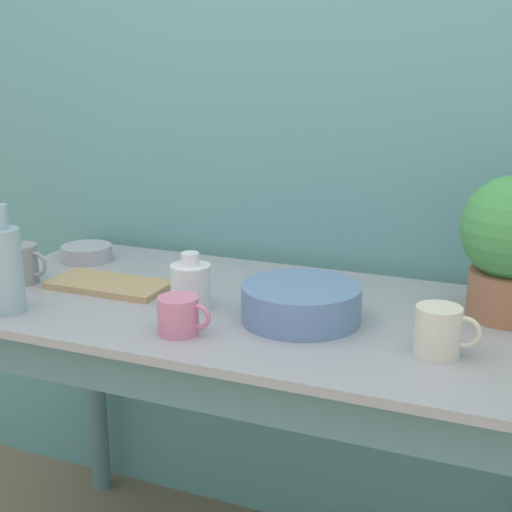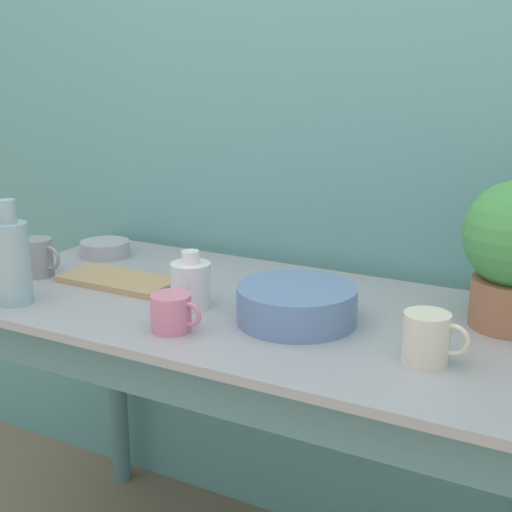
{
  "view_description": "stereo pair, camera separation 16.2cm",
  "coord_description": "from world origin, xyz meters",
  "px_view_note": "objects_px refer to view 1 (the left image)",
  "views": [
    {
      "loc": [
        0.6,
        -1.09,
        1.4
      ],
      "look_at": [
        0.0,
        0.35,
        0.96
      ],
      "focal_mm": 50.0,
      "sensor_mm": 36.0,
      "label": 1
    },
    {
      "loc": [
        0.75,
        -1.02,
        1.4
      ],
      "look_at": [
        0.0,
        0.35,
        0.96
      ],
      "focal_mm": 50.0,
      "sensor_mm": 36.0,
      "label": 2
    }
  ],
  "objects_px": {
    "bottle_short": "(191,285)",
    "tray_board": "(109,285)",
    "bottle_tall": "(5,268)",
    "bowl_small_steel": "(87,253)",
    "bowl_wash_large": "(301,303)",
    "mug_grey": "(22,264)",
    "mug_cream": "(439,331)",
    "mug_pink": "(179,315)"
  },
  "relations": [
    {
      "from": "mug_cream",
      "to": "bottle_tall",
      "type": "bearing_deg",
      "value": -172.18
    },
    {
      "from": "mug_grey",
      "to": "bottle_short",
      "type": "bearing_deg",
      "value": -0.63
    },
    {
      "from": "bowl_wash_large",
      "to": "mug_grey",
      "type": "xyz_separation_m",
      "value": [
        -0.74,
        -0.02,
        0.01
      ]
    },
    {
      "from": "bottle_short",
      "to": "mug_pink",
      "type": "height_order",
      "value": "bottle_short"
    },
    {
      "from": "bottle_short",
      "to": "bowl_small_steel",
      "type": "bearing_deg",
      "value": 152.39
    },
    {
      "from": "bottle_tall",
      "to": "tray_board",
      "type": "height_order",
      "value": "bottle_tall"
    },
    {
      "from": "bowl_wash_large",
      "to": "mug_pink",
      "type": "xyz_separation_m",
      "value": [
        -0.21,
        -0.17,
        -0.0
      ]
    },
    {
      "from": "bowl_wash_large",
      "to": "tray_board",
      "type": "xyz_separation_m",
      "value": [
        -0.52,
        0.03,
        -0.03
      ]
    },
    {
      "from": "bottle_short",
      "to": "mug_pink",
      "type": "relative_size",
      "value": 1.12
    },
    {
      "from": "bowl_small_steel",
      "to": "mug_cream",
      "type": "bearing_deg",
      "value": -15.84
    },
    {
      "from": "mug_grey",
      "to": "bowl_small_steel",
      "type": "relative_size",
      "value": 0.87
    },
    {
      "from": "bottle_short",
      "to": "tray_board",
      "type": "distance_m",
      "value": 0.27
    },
    {
      "from": "mug_cream",
      "to": "tray_board",
      "type": "distance_m",
      "value": 0.83
    },
    {
      "from": "bottle_tall",
      "to": "bottle_short",
      "type": "height_order",
      "value": "bottle_tall"
    },
    {
      "from": "mug_pink",
      "to": "bowl_small_steel",
      "type": "relative_size",
      "value": 0.84
    },
    {
      "from": "bottle_tall",
      "to": "mug_grey",
      "type": "distance_m",
      "value": 0.22
    },
    {
      "from": "mug_pink",
      "to": "bowl_small_steel",
      "type": "bearing_deg",
      "value": 142.63
    },
    {
      "from": "bottle_tall",
      "to": "mug_cream",
      "type": "bearing_deg",
      "value": 7.82
    },
    {
      "from": "mug_cream",
      "to": "bowl_small_steel",
      "type": "relative_size",
      "value": 0.89
    },
    {
      "from": "bottle_short",
      "to": "mug_cream",
      "type": "distance_m",
      "value": 0.57
    },
    {
      "from": "bowl_wash_large",
      "to": "tray_board",
      "type": "bearing_deg",
      "value": 176.53
    },
    {
      "from": "bowl_wash_large",
      "to": "mug_grey",
      "type": "distance_m",
      "value": 0.74
    },
    {
      "from": "mug_cream",
      "to": "tray_board",
      "type": "relative_size",
      "value": 0.42
    },
    {
      "from": "mug_grey",
      "to": "mug_cream",
      "type": "bearing_deg",
      "value": -3.06
    },
    {
      "from": "mug_pink",
      "to": "bottle_tall",
      "type": "bearing_deg",
      "value": -175.75
    },
    {
      "from": "bowl_small_steel",
      "to": "tray_board",
      "type": "height_order",
      "value": "bowl_small_steel"
    },
    {
      "from": "mug_grey",
      "to": "mug_cream",
      "type": "height_order",
      "value": "mug_grey"
    },
    {
      "from": "bowl_wash_large",
      "to": "mug_grey",
      "type": "bearing_deg",
      "value": -178.66
    },
    {
      "from": "bottle_tall",
      "to": "mug_cream",
      "type": "relative_size",
      "value": 1.96
    },
    {
      "from": "bottle_tall",
      "to": "bowl_small_steel",
      "type": "relative_size",
      "value": 1.75
    },
    {
      "from": "mug_pink",
      "to": "bowl_small_steel",
      "type": "height_order",
      "value": "mug_pink"
    },
    {
      "from": "bottle_short",
      "to": "mug_cream",
      "type": "xyz_separation_m",
      "value": [
        0.56,
        -0.05,
        -0.01
      ]
    },
    {
      "from": "mug_cream",
      "to": "bowl_small_steel",
      "type": "distance_m",
      "value": 1.06
    },
    {
      "from": "bottle_short",
      "to": "mug_pink",
      "type": "xyz_separation_m",
      "value": [
        0.05,
        -0.15,
        -0.02
      ]
    },
    {
      "from": "bottle_tall",
      "to": "tray_board",
      "type": "xyz_separation_m",
      "value": [
        0.11,
        0.23,
        -0.1
      ]
    },
    {
      "from": "bottle_tall",
      "to": "bottle_short",
      "type": "distance_m",
      "value": 0.42
    },
    {
      "from": "bottle_tall",
      "to": "mug_grey",
      "type": "relative_size",
      "value": 2.01
    },
    {
      "from": "bottle_tall",
      "to": "mug_cream",
      "type": "height_order",
      "value": "bottle_tall"
    },
    {
      "from": "mug_grey",
      "to": "mug_pink",
      "type": "xyz_separation_m",
      "value": [
        0.54,
        -0.15,
        -0.01
      ]
    },
    {
      "from": "mug_grey",
      "to": "tray_board",
      "type": "xyz_separation_m",
      "value": [
        0.23,
        0.05,
        -0.04
      ]
    },
    {
      "from": "bottle_short",
      "to": "tray_board",
      "type": "height_order",
      "value": "bottle_short"
    },
    {
      "from": "mug_grey",
      "to": "mug_cream",
      "type": "xyz_separation_m",
      "value": [
        1.05,
        -0.06,
        -0.0
      ]
    }
  ]
}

